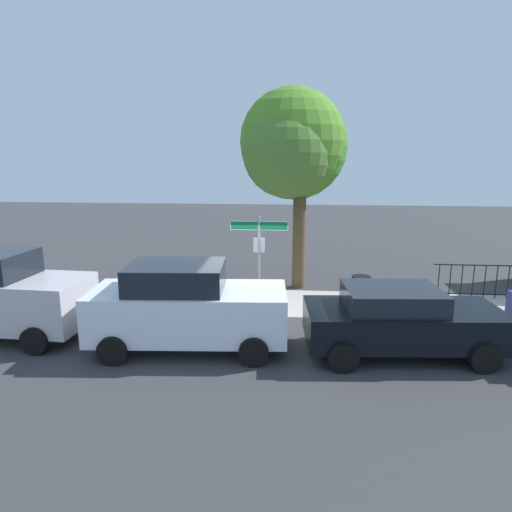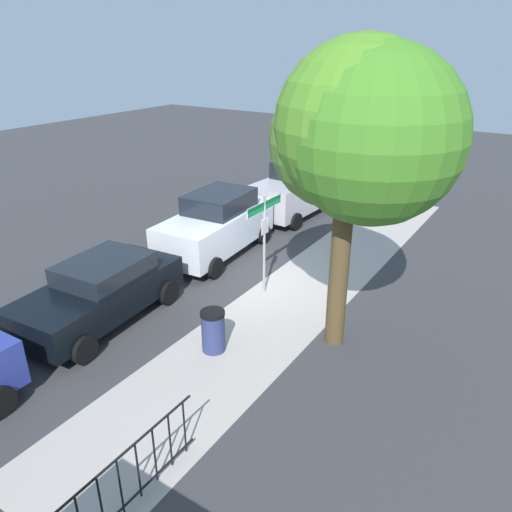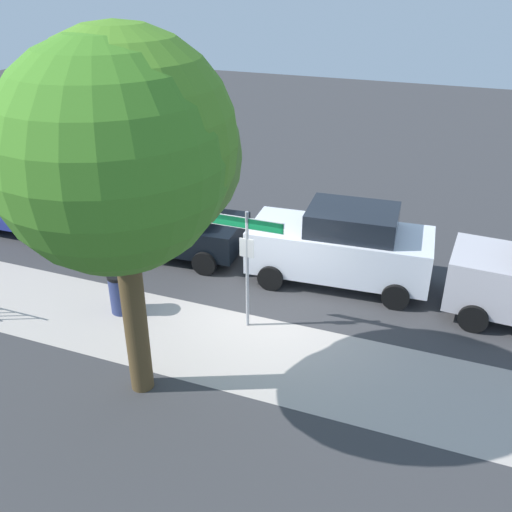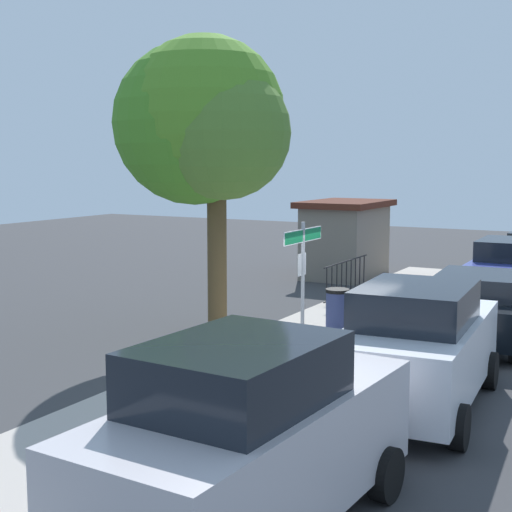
{
  "view_description": "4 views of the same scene",
  "coord_description": "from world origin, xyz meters",
  "px_view_note": "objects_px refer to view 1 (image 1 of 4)",
  "views": [
    {
      "loc": [
        1.21,
        -12.03,
        4.37
      ],
      "look_at": [
        0.13,
        0.1,
        1.69
      ],
      "focal_mm": 32.07,
      "sensor_mm": 36.0,
      "label": 1
    },
    {
      "loc": [
        10.25,
        6.64,
        6.38
      ],
      "look_at": [
        0.92,
        0.61,
        1.41
      ],
      "focal_mm": 34.17,
      "sensor_mm": 36.0,
      "label": 2
    },
    {
      "loc": [
        -3.71,
        10.07,
        7.19
      ],
      "look_at": [
        -0.1,
        0.63,
        1.91
      ],
      "focal_mm": 39.49,
      "sensor_mm": 36.0,
      "label": 3
    },
    {
      "loc": [
        -12.41,
        -5.55,
        3.89
      ],
      "look_at": [
        -0.1,
        1.25,
        2.08
      ],
      "focal_mm": 52.2,
      "sensor_mm": 36.0,
      "label": 4
    }
  ],
  "objects_px": {
    "shade_tree": "(292,146)",
    "car_black": "(400,320)",
    "street_sign": "(259,244)",
    "car_white": "(187,307)",
    "trash_bin": "(361,292)"
  },
  "relations": [
    {
      "from": "street_sign",
      "to": "car_white",
      "type": "distance_m",
      "value": 3.19
    },
    {
      "from": "shade_tree",
      "to": "trash_bin",
      "type": "distance_m",
      "value": 5.17
    },
    {
      "from": "car_black",
      "to": "shade_tree",
      "type": "bearing_deg",
      "value": 111.1
    },
    {
      "from": "street_sign",
      "to": "shade_tree",
      "type": "xyz_separation_m",
      "value": [
        0.84,
        2.72,
        2.69
      ]
    },
    {
      "from": "car_white",
      "to": "trash_bin",
      "type": "xyz_separation_m",
      "value": [
        4.35,
        3.18,
        -0.5
      ]
    },
    {
      "from": "car_white",
      "to": "street_sign",
      "type": "bearing_deg",
      "value": 57.86
    },
    {
      "from": "street_sign",
      "to": "shade_tree",
      "type": "height_order",
      "value": "shade_tree"
    },
    {
      "from": "car_black",
      "to": "car_white",
      "type": "bearing_deg",
      "value": 176.88
    },
    {
      "from": "car_black",
      "to": "trash_bin",
      "type": "relative_size",
      "value": 4.48
    },
    {
      "from": "car_white",
      "to": "trash_bin",
      "type": "height_order",
      "value": "car_white"
    },
    {
      "from": "shade_tree",
      "to": "car_black",
      "type": "xyz_separation_m",
      "value": [
        2.52,
        -5.29,
        -3.87
      ]
    },
    {
      "from": "car_black",
      "to": "street_sign",
      "type": "bearing_deg",
      "value": 138.21
    },
    {
      "from": "trash_bin",
      "to": "car_white",
      "type": "bearing_deg",
      "value": -143.89
    },
    {
      "from": "street_sign",
      "to": "shade_tree",
      "type": "relative_size",
      "value": 0.42
    },
    {
      "from": "shade_tree",
      "to": "car_black",
      "type": "relative_size",
      "value": 1.48
    }
  ]
}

